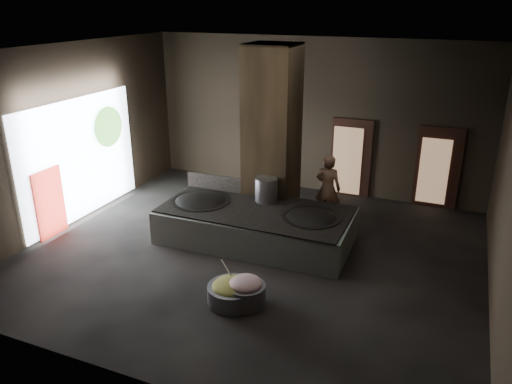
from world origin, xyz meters
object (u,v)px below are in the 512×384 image
at_px(wok_left, 201,204).
at_px(meat_basin, 246,294).
at_px(stock_pot, 266,190).
at_px(hearth_platform, 256,226).
at_px(cook, 328,189).
at_px(veg_basin, 233,294).
at_px(wok_right, 311,220).

relative_size(wok_left, meat_basin, 1.88).
bearing_deg(stock_pot, hearth_platform, -95.19).
xyz_separation_m(hearth_platform, stock_pot, (0.05, 0.55, 0.74)).
relative_size(cook, meat_basin, 2.39).
bearing_deg(hearth_platform, stock_pot, 83.26).
bearing_deg(veg_basin, wok_right, 74.51).
relative_size(hearth_platform, wok_left, 3.17).
height_order(wok_left, stock_pot, stock_pot).
relative_size(cook, veg_basin, 1.87).
relative_size(wok_left, wok_right, 1.07).
bearing_deg(veg_basin, wok_left, 129.00).
xyz_separation_m(stock_pot, veg_basin, (0.57, -3.15, -0.95)).
bearing_deg(hearth_platform, meat_basin, -72.65).
relative_size(wok_right, cook, 0.73).
height_order(wok_right, stock_pot, stock_pot).
distance_m(hearth_platform, cook, 2.24).
xyz_separation_m(wok_left, wok_right, (2.80, 0.10, 0.00)).
height_order(hearth_platform, veg_basin, hearth_platform).
bearing_deg(hearth_platform, wok_right, 0.58).
distance_m(stock_pot, cook, 1.75).
height_order(wok_right, veg_basin, wok_right).
relative_size(hearth_platform, stock_pot, 7.67).
distance_m(hearth_platform, wok_right, 1.40).
height_order(stock_pot, meat_basin, stock_pot).
bearing_deg(wok_left, cook, 33.95).
distance_m(wok_right, veg_basin, 2.81).
distance_m(wok_left, veg_basin, 3.33).
relative_size(wok_left, veg_basin, 1.47).
height_order(hearth_platform, wok_left, wok_left).
bearing_deg(stock_pot, veg_basin, -79.82).
bearing_deg(meat_basin, stock_pot, 104.86).
distance_m(stock_pot, veg_basin, 3.34).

